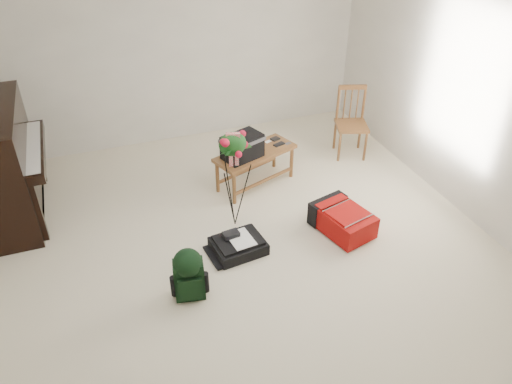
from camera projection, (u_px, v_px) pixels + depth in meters
name	position (u px, v px, depth m)	size (l,w,h in m)	color
floor	(250.00, 256.00, 5.01)	(5.00, 5.50, 0.01)	beige
wall_back	(178.00, 50.00, 6.44)	(5.00, 0.04, 2.50)	silver
wall_right	(482.00, 105.00, 5.02)	(0.04, 5.50, 2.50)	silver
piano	(5.00, 166.00, 5.29)	(0.71, 1.50, 1.25)	black
bench	(244.00, 147.00, 5.76)	(1.07, 0.71, 0.77)	brown
dining_chair	(350.00, 123.00, 6.48)	(0.50, 0.50, 0.91)	brown
red_suitcase	(341.00, 218.00, 5.30)	(0.57, 0.73, 0.27)	#9F060D
black_duffel	(238.00, 245.00, 5.03)	(0.55, 0.46, 0.21)	black
green_backpack	(189.00, 272.00, 4.40)	(0.29, 0.27, 0.53)	black
flower_stand	(234.00, 181.00, 5.13)	(0.45, 0.45, 1.15)	black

